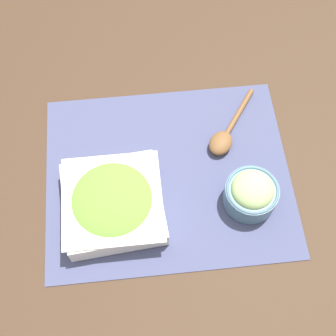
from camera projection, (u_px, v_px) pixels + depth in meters
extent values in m
plane|color=#422D1E|center=(168.00, 175.00, 1.03)|extent=(3.00, 3.00, 0.00)
cube|color=#474C70|center=(168.00, 175.00, 1.03)|extent=(0.53, 0.44, 0.00)
cylinder|color=slate|center=(250.00, 195.00, 0.97)|extent=(0.11, 0.11, 0.05)
torus|color=slate|center=(253.00, 190.00, 0.95)|extent=(0.11, 0.11, 0.01)
ellipsoid|color=#A8CC7F|center=(253.00, 190.00, 0.95)|extent=(0.09, 0.09, 0.05)
cube|color=white|center=(113.00, 204.00, 0.97)|extent=(0.21, 0.21, 0.05)
cube|color=white|center=(112.00, 199.00, 0.94)|extent=(0.20, 0.20, 0.00)
ellipsoid|color=#6BAD38|center=(112.00, 200.00, 0.94)|extent=(0.17, 0.17, 0.03)
cylinder|color=brown|center=(238.00, 115.00, 1.09)|extent=(0.10, 0.13, 0.01)
ellipsoid|color=brown|center=(221.00, 143.00, 1.04)|extent=(0.08, 0.08, 0.03)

